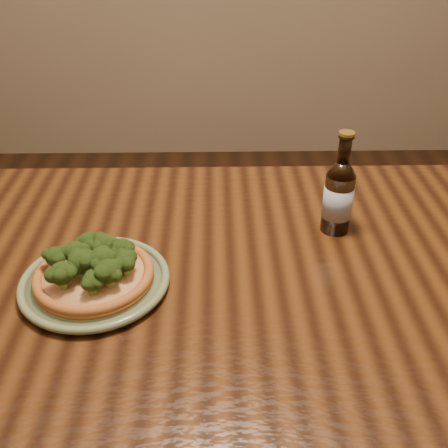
{
  "coord_description": "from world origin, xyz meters",
  "views": [
    {
      "loc": [
        -0.05,
        -0.6,
        1.33
      ],
      "look_at": [
        -0.03,
        0.18,
        0.82
      ],
      "focal_mm": 42.0,
      "sensor_mm": 36.0,
      "label": 1
    }
  ],
  "objects_px": {
    "table": "(243,323)",
    "pizza": "(94,270)",
    "beer_bottle": "(338,196)",
    "plate": "(95,281)"
  },
  "relations": [
    {
      "from": "table",
      "to": "pizza",
      "type": "height_order",
      "value": "pizza"
    },
    {
      "from": "table",
      "to": "pizza",
      "type": "distance_m",
      "value": 0.28
    },
    {
      "from": "table",
      "to": "beer_bottle",
      "type": "xyz_separation_m",
      "value": [
        0.19,
        0.17,
        0.17
      ]
    },
    {
      "from": "plate",
      "to": "pizza",
      "type": "bearing_deg",
      "value": 58.63
    },
    {
      "from": "plate",
      "to": "pizza",
      "type": "distance_m",
      "value": 0.02
    },
    {
      "from": "plate",
      "to": "pizza",
      "type": "height_order",
      "value": "pizza"
    },
    {
      "from": "beer_bottle",
      "to": "pizza",
      "type": "bearing_deg",
      "value": -158.14
    },
    {
      "from": "plate",
      "to": "pizza",
      "type": "xyz_separation_m",
      "value": [
        0.0,
        0.0,
        0.02
      ]
    },
    {
      "from": "table",
      "to": "beer_bottle",
      "type": "bearing_deg",
      "value": 41.5
    },
    {
      "from": "table",
      "to": "pizza",
      "type": "relative_size",
      "value": 7.88
    }
  ]
}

